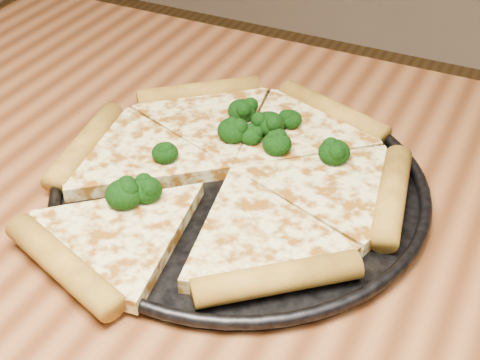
% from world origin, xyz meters
% --- Properties ---
extents(pizza_pan, '(0.37, 0.37, 0.02)m').
position_xyz_m(pizza_pan, '(-0.08, 0.11, 0.76)').
color(pizza_pan, black).
rests_on(pizza_pan, dining_table).
extents(pizza, '(0.36, 0.40, 0.03)m').
position_xyz_m(pizza, '(-0.10, 0.12, 0.77)').
color(pizza, '#E4D78B').
rests_on(pizza, pizza_pan).
extents(broccoli_florets, '(0.18, 0.22, 0.03)m').
position_xyz_m(broccoli_florets, '(-0.11, 0.15, 0.78)').
color(broccoli_florets, black).
rests_on(broccoli_florets, pizza).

